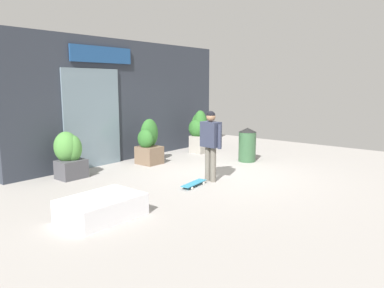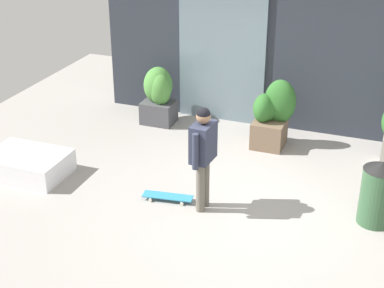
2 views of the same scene
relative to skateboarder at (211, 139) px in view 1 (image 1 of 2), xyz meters
name	(u,v)px [view 1 (image 1 of 2)]	position (x,y,z in m)	size (l,w,h in m)	color
ground_plane	(216,175)	(0.57, 0.24, -0.97)	(12.00, 12.00, 0.00)	#9E9993
building_facade	(127,101)	(0.51, 3.41, 0.72)	(7.47, 0.31, 3.40)	#2D333D
skateboarder	(211,139)	(0.00, 0.00, 0.00)	(0.29, 0.61, 1.60)	#666056
skateboard	(194,183)	(-0.57, 0.02, -0.91)	(0.78, 0.32, 0.08)	teal
planter_box_left	(148,142)	(0.41, 2.46, -0.38)	(0.73, 0.62, 1.23)	brown
planter_box_right	(199,130)	(2.58, 2.41, -0.24)	(0.65, 0.54, 1.36)	gray
planter_box_mid	(69,154)	(-1.88, 2.71, -0.39)	(0.63, 0.63, 1.10)	#47474C
trash_bin	(247,145)	(2.41, 0.50, -0.49)	(0.50, 0.50, 0.97)	#335938
snow_ledge	(102,207)	(-3.02, -0.02, -0.79)	(1.28, 0.90, 0.37)	white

